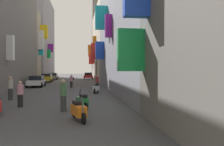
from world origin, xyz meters
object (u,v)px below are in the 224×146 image
at_px(scooter_black, 72,79).
at_px(traffic_light_near_corner, 97,64).
at_px(pedestrian_crossing, 20,94).
at_px(pedestrian_mid_street, 97,82).
at_px(parked_car_grey, 53,76).
at_px(scooter_green, 82,101).
at_px(parked_car_white, 36,81).
at_px(parked_car_yellow, 47,78).
at_px(pedestrian_near_left, 10,88).
at_px(parked_car_red, 88,75).
at_px(scooter_blue, 71,77).
at_px(pedestrian_near_right, 71,81).
at_px(scooter_white, 96,88).
at_px(scooter_orange, 78,110).
at_px(pedestrian_far_away, 63,95).

distance_m(scooter_black, traffic_light_near_corner, 6.30).
bearing_deg(pedestrian_crossing, pedestrian_mid_street, 61.93).
relative_size(parked_car_grey, scooter_green, 2.24).
relative_size(parked_car_white, pedestrian_crossing, 2.54).
distance_m(parked_car_yellow, pedestrian_near_left, 22.50).
relative_size(parked_car_red, scooter_black, 2.30).
height_order(scooter_blue, pedestrian_mid_street, pedestrian_mid_street).
height_order(scooter_green, pedestrian_near_right, pedestrian_near_right).
height_order(pedestrian_mid_street, traffic_light_near_corner, traffic_light_near_corner).
distance_m(pedestrian_crossing, pedestrian_near_left, 3.60).
height_order(parked_car_yellow, parked_car_white, parked_car_yellow).
distance_m(pedestrian_near_left, pedestrian_mid_street, 9.77).
bearing_deg(parked_car_grey, scooter_white, -75.44).
bearing_deg(pedestrian_near_left, scooter_black, 81.16).
height_order(parked_car_yellow, traffic_light_near_corner, traffic_light_near_corner).
bearing_deg(scooter_blue, scooter_green, -86.87).
bearing_deg(scooter_black, parked_car_grey, 118.60).
xyz_separation_m(scooter_white, pedestrian_mid_street, (0.31, 2.97, 0.38)).
bearing_deg(pedestrian_near_right, scooter_black, 91.51).
bearing_deg(parked_car_white, scooter_white, -50.37).
relative_size(parked_car_grey, pedestrian_near_left, 2.22).
height_order(scooter_black, traffic_light_near_corner, traffic_light_near_corner).
height_order(pedestrian_crossing, pedestrian_near_right, pedestrian_crossing).
xyz_separation_m(parked_car_red, parked_car_yellow, (-7.42, -11.48, 0.02)).
distance_m(scooter_orange, pedestrian_crossing, 5.46).
height_order(scooter_green, pedestrian_near_left, pedestrian_near_left).
bearing_deg(pedestrian_mid_street, pedestrian_crossing, -118.07).
xyz_separation_m(scooter_black, pedestrian_mid_street, (3.23, -16.83, 0.38)).
distance_m(pedestrian_crossing, pedestrian_mid_street, 11.51).
xyz_separation_m(parked_car_red, pedestrian_near_right, (-2.79, -23.31, 0.02)).
relative_size(scooter_orange, pedestrian_crossing, 1.22).
height_order(parked_car_red, parked_car_yellow, parked_car_yellow).
bearing_deg(scooter_green, scooter_blue, 93.13).
bearing_deg(pedestrian_near_left, pedestrian_far_away, -50.44).
height_order(parked_car_red, pedestrian_near_left, pedestrian_near_left).
bearing_deg(parked_car_grey, traffic_light_near_corner, -54.90).
relative_size(scooter_orange, pedestrian_far_away, 1.10).
bearing_deg(scooter_black, scooter_white, -81.59).
distance_m(scooter_green, pedestrian_near_left, 6.96).
xyz_separation_m(scooter_orange, pedestrian_mid_street, (1.88, 14.30, 0.38)).
xyz_separation_m(parked_car_yellow, scooter_black, (4.28, 1.22, -0.31)).
distance_m(parked_car_grey, scooter_orange, 39.29).
xyz_separation_m(scooter_green, scooter_black, (-1.56, 28.27, 0.00)).
distance_m(parked_car_red, parked_car_grey, 7.78).
relative_size(parked_car_red, pedestrian_far_away, 2.56).
relative_size(parked_car_grey, scooter_white, 2.19).
xyz_separation_m(parked_car_grey, pedestrian_crossing, (2.05, -34.74, 0.05)).
relative_size(pedestrian_near_right, traffic_light_near_corner, 0.34).
bearing_deg(traffic_light_near_corner, scooter_orange, -95.68).
height_order(pedestrian_near_left, pedestrian_far_away, pedestrian_near_left).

